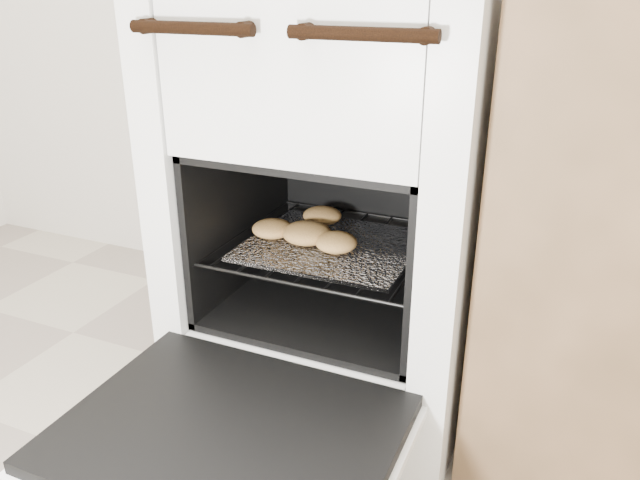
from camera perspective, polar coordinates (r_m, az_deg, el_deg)
The scene contains 5 objects.
stove at distance 1.34m, azimuth 2.54°, elevation 4.23°, with size 0.61×0.67×0.93m.
oven_door at distance 1.06m, azimuth -8.31°, elevation -17.33°, with size 0.55×0.42×0.04m.
oven_rack at distance 1.31m, azimuth 1.42°, elevation -0.42°, with size 0.44×0.42×0.01m.
foil_sheet at distance 1.29m, azimuth 1.08°, elevation -0.50°, with size 0.34×0.30×0.01m, color silver.
baked_rolls at distance 1.31m, azimuth -1.00°, elevation 0.93°, with size 0.27×0.25×0.04m.
Camera 1 is at (0.52, -0.02, 0.88)m, focal length 35.00 mm.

